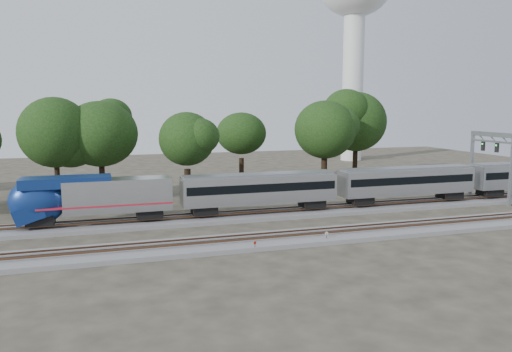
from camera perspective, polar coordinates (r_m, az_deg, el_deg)
The scene contains 14 objects.
ground at distance 47.09m, azimuth -3.25°, elevation -6.60°, with size 160.00×160.00×0.00m, color #383328.
track_far at distance 52.71m, azimuth -4.85°, elevation -4.79°, with size 160.00×5.00×0.73m.
track_near at distance 43.30m, azimuth -1.96°, elevation -7.63°, with size 160.00×5.00×0.73m.
switch_stand_red at distance 41.27m, azimuth -0.13°, elevation -7.89°, with size 0.27×0.11×0.88m.
switch_stand_white at distance 44.32m, azimuth 8.07°, elevation -6.77°, with size 0.31×0.06×0.98m.
switch_lever at distance 44.58m, azimuth 9.10°, elevation -7.34°, with size 0.50×0.30×0.30m, color #512D19.
water_tower at distance 112.79m, azimuth 11.23°, elevation 18.36°, with size 15.76×15.76×43.64m.
signal_gantry at distance 68.50m, azimuth 25.30°, elevation 2.60°, with size 0.60×7.11×8.64m.
tree_2 at distance 63.03m, azimuth -22.00°, elevation 4.63°, with size 8.93×8.93×12.59m.
tree_3 at distance 63.76m, azimuth -17.36°, elevation 4.60°, with size 8.61×8.61×12.14m.
tree_4 at distance 60.60m, azimuth -7.92°, elevation 4.20°, with size 8.05×8.05×11.35m.
tree_5 at distance 73.08m, azimuth -1.69°, elevation 4.87°, with size 7.98×7.98×11.25m.
tree_6 at distance 71.81m, azimuth 7.88°, elevation 5.26°, with size 8.64×8.64×12.18m.
tree_7 at distance 82.05m, azimuth 11.37°, elevation 6.09°, with size 9.46×9.46×13.34m.
Camera 1 is at (-10.98, -44.21, 11.93)m, focal length 35.00 mm.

